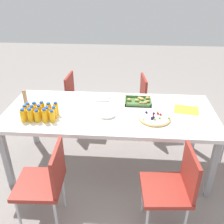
{
  "coord_description": "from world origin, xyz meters",
  "views": [
    {
      "loc": [
        0.21,
        -2.41,
        2.06
      ],
      "look_at": [
        0.03,
        -0.06,
        0.77
      ],
      "focal_mm": 40.53,
      "sensor_mm": 36.0,
      "label": 1
    }
  ],
  "objects_px": {
    "juice_bottle_1": "(30,115)",
    "party_table": "(110,116)",
    "juice_bottle_7": "(39,112)",
    "paper_folder": "(186,110)",
    "fruit_pizza": "(154,118)",
    "juice_bottle_6": "(33,112)",
    "juice_bottle_9": "(54,113)",
    "chair_far_right": "(151,99)",
    "cardboard_tube": "(25,97)",
    "juice_bottle_2": "(37,116)",
    "juice_bottle_0": "(23,116)",
    "juice_bottle_11": "(35,109)",
    "juice_bottle_4": "(52,116)",
    "juice_bottle_5": "(26,112)",
    "juice_bottle_8": "(47,113)",
    "plate_stack": "(107,115)",
    "chair_far_left": "(78,97)",
    "juice_bottle_10": "(29,109)",
    "juice_bottle_12": "(42,108)",
    "juice_bottle_14": "(56,109)",
    "snack_tray": "(139,101)",
    "napkin_stack": "(103,98)",
    "juice_bottle_13": "(49,109)",
    "juice_bottle_3": "(45,116)",
    "chair_near_right": "(174,185)"
  },
  "relations": [
    {
      "from": "juice_bottle_5",
      "to": "juice_bottle_11",
      "type": "bearing_deg",
      "value": 44.15
    },
    {
      "from": "juice_bottle_4",
      "to": "paper_folder",
      "type": "relative_size",
      "value": 0.51
    },
    {
      "from": "juice_bottle_1",
      "to": "party_table",
      "type": "bearing_deg",
      "value": 19.38
    },
    {
      "from": "juice_bottle_11",
      "to": "juice_bottle_10",
      "type": "bearing_deg",
      "value": -179.82
    },
    {
      "from": "juice_bottle_13",
      "to": "juice_bottle_14",
      "type": "height_order",
      "value": "juice_bottle_14"
    },
    {
      "from": "juice_bottle_7",
      "to": "juice_bottle_8",
      "type": "bearing_deg",
      "value": -4.22
    },
    {
      "from": "juice_bottle_0",
      "to": "juice_bottle_3",
      "type": "bearing_deg",
      "value": 0.93
    },
    {
      "from": "juice_bottle_10",
      "to": "cardboard_tube",
      "type": "bearing_deg",
      "value": 118.57
    },
    {
      "from": "juice_bottle_12",
      "to": "juice_bottle_0",
      "type": "bearing_deg",
      "value": -131.8
    },
    {
      "from": "cardboard_tube",
      "to": "juice_bottle_14",
      "type": "bearing_deg",
      "value": -26.38
    },
    {
      "from": "juice_bottle_4",
      "to": "cardboard_tube",
      "type": "relative_size",
      "value": 0.74
    },
    {
      "from": "chair_near_right",
      "to": "cardboard_tube",
      "type": "distance_m",
      "value": 1.84
    },
    {
      "from": "juice_bottle_1",
      "to": "juice_bottle_7",
      "type": "height_order",
      "value": "juice_bottle_7"
    },
    {
      "from": "chair_far_left",
      "to": "juice_bottle_5",
      "type": "xyz_separation_m",
      "value": [
        -0.32,
        -1.05,
        0.32
      ]
    },
    {
      "from": "juice_bottle_11",
      "to": "chair_far_right",
      "type": "bearing_deg",
      "value": 37.45
    },
    {
      "from": "party_table",
      "to": "juice_bottle_1",
      "type": "xyz_separation_m",
      "value": [
        -0.78,
        -0.27,
        0.13
      ]
    },
    {
      "from": "juice_bottle_0",
      "to": "juice_bottle_14",
      "type": "xyz_separation_m",
      "value": [
        0.29,
        0.16,
        0.0
      ]
    },
    {
      "from": "juice_bottle_3",
      "to": "juice_bottle_14",
      "type": "xyz_separation_m",
      "value": [
        0.07,
        0.16,
        -0.0
      ]
    },
    {
      "from": "cardboard_tube",
      "to": "chair_far_left",
      "type": "bearing_deg",
      "value": 60.31
    },
    {
      "from": "chair_far_right",
      "to": "juice_bottle_10",
      "type": "bearing_deg",
      "value": -61.88
    },
    {
      "from": "juice_bottle_6",
      "to": "plate_stack",
      "type": "xyz_separation_m",
      "value": [
        0.76,
        0.1,
        -0.05
      ]
    },
    {
      "from": "juice_bottle_1",
      "to": "snack_tray",
      "type": "distance_m",
      "value": 1.21
    },
    {
      "from": "juice_bottle_6",
      "to": "cardboard_tube",
      "type": "bearing_deg",
      "value": 122.92
    },
    {
      "from": "juice_bottle_1",
      "to": "fruit_pizza",
      "type": "distance_m",
      "value": 1.26
    },
    {
      "from": "juice_bottle_5",
      "to": "plate_stack",
      "type": "height_order",
      "value": "juice_bottle_5"
    },
    {
      "from": "chair_far_right",
      "to": "juice_bottle_5",
      "type": "relative_size",
      "value": 5.88
    },
    {
      "from": "party_table",
      "to": "juice_bottle_9",
      "type": "relative_size",
      "value": 16.87
    },
    {
      "from": "party_table",
      "to": "chair_far_right",
      "type": "distance_m",
      "value": 1.03
    },
    {
      "from": "juice_bottle_2",
      "to": "juice_bottle_11",
      "type": "relative_size",
      "value": 0.95
    },
    {
      "from": "snack_tray",
      "to": "chair_far_right",
      "type": "bearing_deg",
      "value": 72.48
    },
    {
      "from": "juice_bottle_9",
      "to": "juice_bottle_2",
      "type": "bearing_deg",
      "value": -152.57
    },
    {
      "from": "juice_bottle_0",
      "to": "fruit_pizza",
      "type": "distance_m",
      "value": 1.33
    },
    {
      "from": "juice_bottle_2",
      "to": "juice_bottle_12",
      "type": "bearing_deg",
      "value": 88.84
    },
    {
      "from": "juice_bottle_0",
      "to": "juice_bottle_11",
      "type": "xyz_separation_m",
      "value": [
        0.07,
        0.15,
        0.0
      ]
    },
    {
      "from": "juice_bottle_12",
      "to": "cardboard_tube",
      "type": "xyz_separation_m",
      "value": [
        -0.26,
        0.2,
        0.02
      ]
    },
    {
      "from": "party_table",
      "to": "juice_bottle_3",
      "type": "xyz_separation_m",
      "value": [
        -0.63,
        -0.28,
        0.13
      ]
    },
    {
      "from": "plate_stack",
      "to": "juice_bottle_2",
      "type": "bearing_deg",
      "value": -166.21
    },
    {
      "from": "juice_bottle_7",
      "to": "juice_bottle_8",
      "type": "height_order",
      "value": "juice_bottle_7"
    },
    {
      "from": "chair_near_right",
      "to": "juice_bottle_8",
      "type": "xyz_separation_m",
      "value": [
        -1.23,
        0.6,
        0.31
      ]
    },
    {
      "from": "juice_bottle_7",
      "to": "paper_folder",
      "type": "xyz_separation_m",
      "value": [
        1.54,
        0.29,
        -0.07
      ]
    },
    {
      "from": "plate_stack",
      "to": "juice_bottle_9",
      "type": "bearing_deg",
      "value": -170.53
    },
    {
      "from": "paper_folder",
      "to": "party_table",
      "type": "bearing_deg",
      "value": -174.11
    },
    {
      "from": "fruit_pizza",
      "to": "juice_bottle_6",
      "type": "bearing_deg",
      "value": -176.98
    },
    {
      "from": "juice_bottle_0",
      "to": "juice_bottle_9",
      "type": "height_order",
      "value": "juice_bottle_0"
    },
    {
      "from": "party_table",
      "to": "fruit_pizza",
      "type": "bearing_deg",
      "value": -16.4
    },
    {
      "from": "juice_bottle_4",
      "to": "cardboard_tube",
      "type": "height_order",
      "value": "cardboard_tube"
    },
    {
      "from": "juice_bottle_0",
      "to": "juice_bottle_1",
      "type": "distance_m",
      "value": 0.07
    },
    {
      "from": "snack_tray",
      "to": "napkin_stack",
      "type": "xyz_separation_m",
      "value": [
        -0.42,
        0.05,
        -0.0
      ]
    },
    {
      "from": "juice_bottle_7",
      "to": "fruit_pizza",
      "type": "bearing_deg",
      "value": 2.92
    },
    {
      "from": "juice_bottle_12",
      "to": "snack_tray",
      "type": "relative_size",
      "value": 0.49
    }
  ]
}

